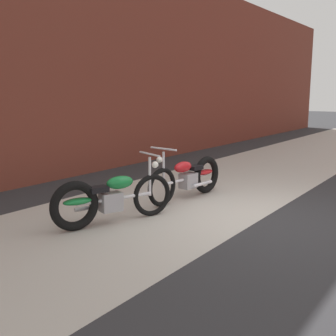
% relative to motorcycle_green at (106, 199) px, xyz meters
% --- Properties ---
extents(ground_plane, '(80.00, 80.00, 0.00)m').
position_rel_motorcycle_green_xyz_m(ground_plane, '(1.65, -1.79, -0.40)').
color(ground_plane, '#2D2D30').
extents(sidewalk_slab, '(36.00, 3.50, 0.01)m').
position_rel_motorcycle_green_xyz_m(sidewalk_slab, '(1.65, -0.04, -0.40)').
color(sidewalk_slab, '#B2ADA3').
rests_on(sidewalk_slab, ground).
extents(brick_building_wall, '(36.00, 0.50, 5.45)m').
position_rel_motorcycle_green_xyz_m(brick_building_wall, '(1.65, 3.41, 2.33)').
color(brick_building_wall, brown).
rests_on(brick_building_wall, ground).
extents(motorcycle_green, '(1.92, 0.89, 1.03)m').
position_rel_motorcycle_green_xyz_m(motorcycle_green, '(0.00, 0.00, 0.00)').
color(motorcycle_green, black).
rests_on(motorcycle_green, ground).
extents(motorcycle_red, '(2.01, 0.58, 1.03)m').
position_rel_motorcycle_green_xyz_m(motorcycle_red, '(2.11, -0.14, 0.00)').
color(motorcycle_red, black).
rests_on(motorcycle_red, ground).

